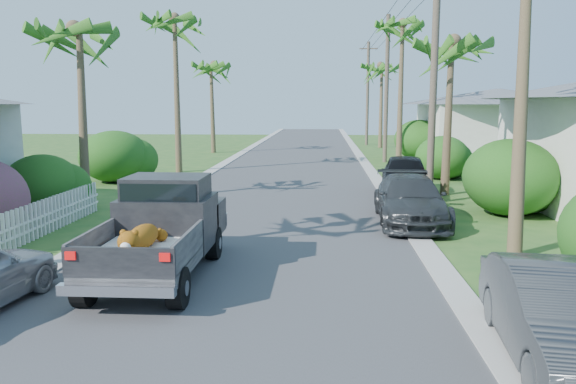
# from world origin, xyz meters

# --- Properties ---
(ground) EXTENTS (120.00, 120.00, 0.00)m
(ground) POSITION_xyz_m (0.00, 0.00, 0.00)
(ground) COLOR #28521E
(ground) RESTS_ON ground
(road) EXTENTS (8.00, 100.00, 0.02)m
(road) POSITION_xyz_m (0.00, 25.00, 0.01)
(road) COLOR #38383A
(road) RESTS_ON ground
(curb_left) EXTENTS (0.60, 100.00, 0.06)m
(curb_left) POSITION_xyz_m (-4.30, 25.00, 0.03)
(curb_left) COLOR #A5A39E
(curb_left) RESTS_ON ground
(curb_right) EXTENTS (0.60, 100.00, 0.06)m
(curb_right) POSITION_xyz_m (4.30, 25.00, 0.03)
(curb_right) COLOR #A5A39E
(curb_right) RESTS_ON ground
(pickup_truck) EXTENTS (1.98, 5.12, 2.06)m
(pickup_truck) POSITION_xyz_m (-1.69, 4.09, 1.01)
(pickup_truck) COLOR black
(pickup_truck) RESTS_ON ground
(parked_car_rn) EXTENTS (1.79, 4.24, 1.36)m
(parked_car_rn) POSITION_xyz_m (5.00, 0.09, 0.68)
(parked_car_rn) COLOR #2E3033
(parked_car_rn) RESTS_ON ground
(parked_car_rm) EXTENTS (2.10, 4.92, 1.41)m
(parked_car_rm) POSITION_xyz_m (4.37, 9.47, 0.71)
(parked_car_rm) COLOR #2B2D2F
(parked_car_rm) RESTS_ON ground
(parked_car_rf) EXTENTS (2.38, 4.84, 1.59)m
(parked_car_rf) POSITION_xyz_m (5.00, 15.00, 0.79)
(parked_car_rf) COLOR black
(parked_car_rf) RESTS_ON ground
(palm_l_b) EXTENTS (4.40, 4.40, 7.40)m
(palm_l_b) POSITION_xyz_m (-6.80, 12.00, 6.15)
(palm_l_b) COLOR brown
(palm_l_b) RESTS_ON ground
(palm_l_c) EXTENTS (4.40, 4.40, 9.20)m
(palm_l_c) POSITION_xyz_m (-6.00, 22.00, 7.91)
(palm_l_c) COLOR brown
(palm_l_c) RESTS_ON ground
(palm_l_d) EXTENTS (4.40, 4.40, 7.70)m
(palm_l_d) POSITION_xyz_m (-6.50, 34.00, 6.44)
(palm_l_d) COLOR brown
(palm_l_d) RESTS_ON ground
(palm_r_b) EXTENTS (4.40, 4.40, 7.20)m
(palm_r_b) POSITION_xyz_m (6.60, 15.00, 5.95)
(palm_r_b) COLOR brown
(palm_r_b) RESTS_ON ground
(palm_r_c) EXTENTS (4.40, 4.40, 9.40)m
(palm_r_c) POSITION_xyz_m (6.20, 26.00, 8.11)
(palm_r_c) COLOR brown
(palm_r_c) RESTS_ON ground
(palm_r_d) EXTENTS (4.40, 4.40, 8.00)m
(palm_r_d) POSITION_xyz_m (6.50, 40.00, 6.74)
(palm_r_d) COLOR brown
(palm_r_d) RESTS_ON ground
(shrub_l_c) EXTENTS (2.40, 2.64, 2.00)m
(shrub_l_c) POSITION_xyz_m (-7.40, 10.00, 1.00)
(shrub_l_c) COLOR #194614
(shrub_l_c) RESTS_ON ground
(shrub_l_d) EXTENTS (3.20, 3.52, 2.40)m
(shrub_l_d) POSITION_xyz_m (-8.00, 18.00, 1.20)
(shrub_l_d) COLOR #194614
(shrub_l_d) RESTS_ON ground
(shrub_r_b) EXTENTS (3.00, 3.30, 2.50)m
(shrub_r_b) POSITION_xyz_m (7.80, 11.00, 1.25)
(shrub_r_b) COLOR #194614
(shrub_r_b) RESTS_ON ground
(shrub_r_c) EXTENTS (2.60, 2.86, 2.10)m
(shrub_r_c) POSITION_xyz_m (7.50, 20.00, 1.05)
(shrub_r_c) COLOR #194614
(shrub_r_c) RESTS_ON ground
(shrub_r_d) EXTENTS (3.20, 3.52, 2.60)m
(shrub_r_d) POSITION_xyz_m (8.00, 30.00, 1.30)
(shrub_r_d) COLOR #194614
(shrub_r_d) RESTS_ON ground
(picket_fence) EXTENTS (0.10, 11.00, 1.00)m
(picket_fence) POSITION_xyz_m (-6.00, 5.50, 0.50)
(picket_fence) COLOR white
(picket_fence) RESTS_ON ground
(house_right_far) EXTENTS (9.00, 8.00, 4.60)m
(house_right_far) POSITION_xyz_m (13.00, 30.00, 2.12)
(house_right_far) COLOR silver
(house_right_far) RESTS_ON ground
(utility_pole_b) EXTENTS (1.60, 0.26, 9.00)m
(utility_pole_b) POSITION_xyz_m (5.60, 13.00, 4.60)
(utility_pole_b) COLOR brown
(utility_pole_b) RESTS_ON ground
(utility_pole_c) EXTENTS (1.60, 0.26, 9.00)m
(utility_pole_c) POSITION_xyz_m (5.60, 28.00, 4.60)
(utility_pole_c) COLOR brown
(utility_pole_c) RESTS_ON ground
(utility_pole_d) EXTENTS (1.60, 0.26, 9.00)m
(utility_pole_d) POSITION_xyz_m (5.60, 43.00, 4.60)
(utility_pole_d) COLOR brown
(utility_pole_d) RESTS_ON ground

